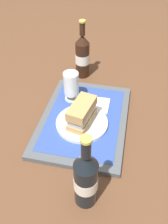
{
  "coord_description": "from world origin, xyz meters",
  "views": [
    {
      "loc": [
        -0.63,
        -0.13,
        0.65
      ],
      "look_at": [
        0.0,
        0.0,
        0.05
      ],
      "focal_mm": 37.94,
      "sensor_mm": 36.0,
      "label": 1
    }
  ],
  "objects_px": {
    "second_bottle": "(86,179)",
    "beer_bottle": "(82,56)",
    "beer_glass": "(71,85)",
    "sandwich": "(83,112)",
    "plate": "(82,123)"
  },
  "relations": [
    {
      "from": "plate",
      "to": "beer_glass",
      "type": "distance_m",
      "value": 0.17
    },
    {
      "from": "plate",
      "to": "sandwich",
      "type": "xyz_separation_m",
      "value": [
        0.0,
        -0.0,
        0.05
      ]
    },
    {
      "from": "beer_bottle",
      "to": "second_bottle",
      "type": "distance_m",
      "value": 0.63
    },
    {
      "from": "sandwich",
      "to": "beer_glass",
      "type": "xyz_separation_m",
      "value": [
        0.13,
        0.08,
        0.01
      ]
    },
    {
      "from": "sandwich",
      "to": "beer_glass",
      "type": "bearing_deg",
      "value": 41.79
    },
    {
      "from": "plate",
      "to": "beer_glass",
      "type": "height_order",
      "value": "beer_glass"
    },
    {
      "from": "beer_glass",
      "to": "beer_bottle",
      "type": "height_order",
      "value": "beer_bottle"
    },
    {
      "from": "beer_bottle",
      "to": "sandwich",
      "type": "bearing_deg",
      "value": -167.46
    },
    {
      "from": "second_bottle",
      "to": "beer_bottle",
      "type": "bearing_deg",
      "value": 13.18
    },
    {
      "from": "plate",
      "to": "sandwich",
      "type": "height_order",
      "value": "sandwich"
    },
    {
      "from": "sandwich",
      "to": "beer_bottle",
      "type": "height_order",
      "value": "beer_bottle"
    },
    {
      "from": "second_bottle",
      "to": "beer_glass",
      "type": "bearing_deg",
      "value": 19.53
    },
    {
      "from": "sandwich",
      "to": "second_bottle",
      "type": "height_order",
      "value": "second_bottle"
    },
    {
      "from": "plate",
      "to": "beer_glass",
      "type": "xyz_separation_m",
      "value": [
        0.13,
        0.07,
        0.06
      ]
    },
    {
      "from": "beer_glass",
      "to": "sandwich",
      "type": "bearing_deg",
      "value": -150.11
    }
  ]
}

